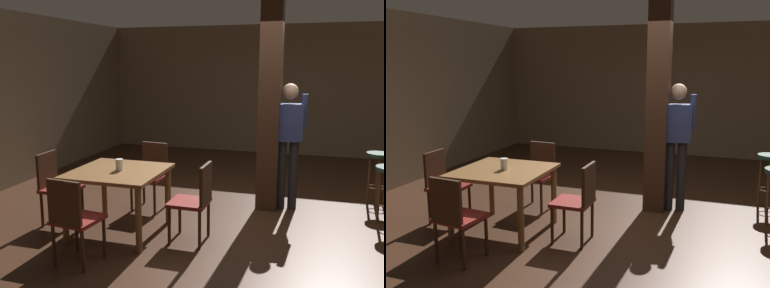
% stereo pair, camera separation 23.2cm
% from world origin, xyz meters
% --- Properties ---
extents(ground_plane, '(10.80, 10.80, 0.00)m').
position_xyz_m(ground_plane, '(0.00, 0.00, 0.00)').
color(ground_plane, '#382114').
extents(wall_back, '(8.00, 0.10, 2.80)m').
position_xyz_m(wall_back, '(0.00, 4.50, 1.40)').
color(wall_back, '#756047').
rests_on(wall_back, ground_plane).
extents(pillar, '(0.28, 0.28, 2.80)m').
position_xyz_m(pillar, '(0.15, 0.70, 1.40)').
color(pillar, '#382114').
rests_on(pillar, ground_plane).
extents(dining_table, '(1.03, 1.03, 0.76)m').
position_xyz_m(dining_table, '(-1.41, -0.68, 0.65)').
color(dining_table, brown).
rests_on(dining_table, ground_plane).
extents(chair_west, '(0.42, 0.42, 0.89)m').
position_xyz_m(chair_west, '(-2.29, -0.65, 0.51)').
color(chair_west, maroon).
rests_on(chair_west, ground_plane).
extents(chair_south, '(0.46, 0.46, 0.89)m').
position_xyz_m(chair_south, '(-1.45, -1.58, 0.51)').
color(chair_south, maroon).
rests_on(chair_south, ground_plane).
extents(chair_north, '(0.46, 0.46, 0.89)m').
position_xyz_m(chair_north, '(-1.39, 0.26, 0.51)').
color(chair_north, maroon).
rests_on(chair_north, ground_plane).
extents(chair_east, '(0.42, 0.42, 0.89)m').
position_xyz_m(chair_east, '(-0.47, -0.68, 0.51)').
color(chair_east, maroon).
rests_on(chair_east, ground_plane).
extents(napkin_cup, '(0.09, 0.09, 0.13)m').
position_xyz_m(napkin_cup, '(-1.39, -0.69, 0.83)').
color(napkin_cup, silver).
rests_on(napkin_cup, dining_table).
extents(standing_person, '(0.47, 0.27, 1.72)m').
position_xyz_m(standing_person, '(0.40, 0.77, 1.00)').
color(standing_person, navy).
rests_on(standing_person, ground_plane).
extents(bar_stool_mid, '(0.33, 0.33, 0.75)m').
position_xyz_m(bar_stool_mid, '(1.60, 1.29, 0.56)').
color(bar_stool_mid, '#1E3828').
rests_on(bar_stool_mid, ground_plane).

